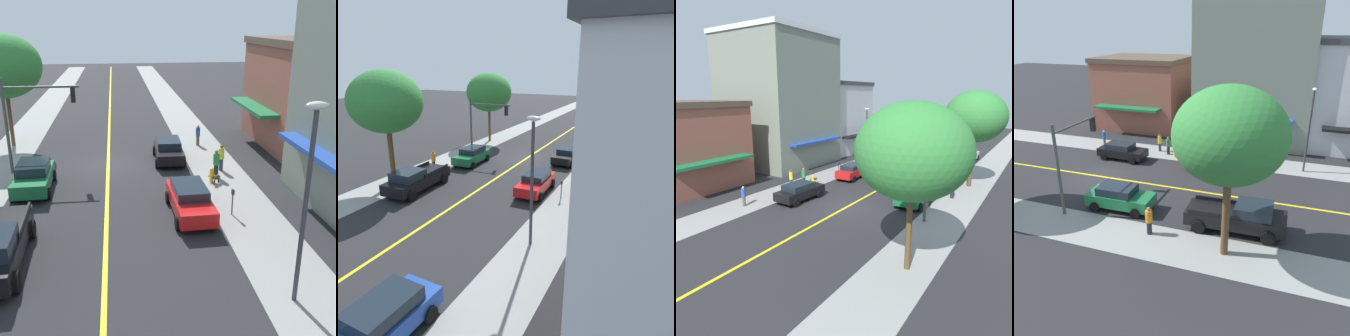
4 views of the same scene
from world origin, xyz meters
TOP-DOWN VIEW (x-y plane):
  - ground_plane at (0.00, 0.00)m, footprint 140.00×140.00m
  - sidewalk_left at (-6.92, 0.00)m, footprint 3.29×126.00m
  - road_centerline_stripe at (0.00, 0.00)m, footprint 0.20×126.00m
  - brick_apartment_block at (-15.49, -3.34)m, footprint 9.62×9.84m
  - street_tree_left_near at (7.19, -5.49)m, footprint 5.38×5.38m
  - fire_hydrant at (-6.09, 3.83)m, footprint 0.44×0.24m
  - parking_meter at (-6.10, 8.26)m, footprint 0.12×0.18m
  - traffic_light_mast at (4.49, 0.79)m, footprint 4.56×0.32m
  - street_lamp at (-6.43, 14.96)m, footprint 0.70×0.36m
  - red_sedan_left_curb at (-4.06, 7.94)m, footprint 2.04×4.54m
  - green_sedan_right_curb at (4.04, 3.80)m, footprint 2.17×4.35m
  - black_sedan_left_curb at (-4.08, -0.43)m, footprint 2.10×4.35m
  - pedestrian_green_shirt at (-6.55, 3.02)m, footprint 0.37×0.37m
  - pedestrian_yellow_shirt at (-7.13, 1.92)m, footprint 0.35×0.35m
  - pedestrian_blue_shirt at (-6.77, -3.85)m, footprint 0.33×0.33m
  - small_dog at (-6.29, 4.15)m, footprint 0.67×0.64m

SIDE VIEW (x-z plane):
  - ground_plane at x=0.00m, z-range 0.00..0.00m
  - road_centerline_stripe at x=0.00m, z-range 0.00..0.00m
  - sidewalk_left at x=-6.92m, z-range 0.00..0.01m
  - small_dog at x=-6.29m, z-range 0.09..0.65m
  - fire_hydrant at x=-6.09m, z-range 0.00..0.87m
  - black_sedan_left_curb at x=-4.08m, z-range 0.04..1.50m
  - red_sedan_left_curb at x=-4.06m, z-range 0.05..1.52m
  - green_sedan_right_curb at x=4.04m, z-range 0.03..1.61m
  - pedestrian_blue_shirt at x=-6.77m, z-range 0.04..1.62m
  - parking_meter at x=-6.10m, z-range 0.21..1.54m
  - pedestrian_yellow_shirt at x=-7.13m, z-range 0.05..1.72m
  - pedestrian_green_shirt at x=-6.55m, z-range 0.04..1.74m
  - traffic_light_mast at x=4.49m, z-range 0.93..6.79m
  - brick_apartment_block at x=-15.49m, z-range 0.01..7.85m
  - street_lamp at x=-6.43m, z-range 0.77..7.57m
  - street_tree_left_near at x=7.19m, z-range 1.80..10.00m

